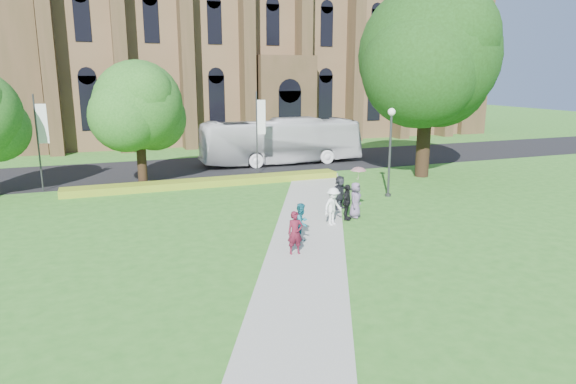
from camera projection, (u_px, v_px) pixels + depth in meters
name	position (u px, v px, depth m)	size (l,w,h in m)	color
ground	(317.00, 243.00, 22.28)	(160.00, 160.00, 0.00)	#317121
road	(215.00, 167.00, 40.53)	(160.00, 10.00, 0.02)	black
footpath	(308.00, 236.00, 23.19)	(3.20, 30.00, 0.04)	#B2B2A8
flower_hedge	(208.00, 182.00, 33.59)	(18.00, 1.40, 0.45)	#A5AD22
cathedral	(259.00, 22.00, 59.04)	(52.60, 18.25, 28.00)	brown
streetlamp	(390.00, 142.00, 30.04)	(0.44, 0.44, 5.24)	#38383D
large_tree	(428.00, 56.00, 34.89)	(9.60, 9.60, 13.20)	#332114
street_tree_1	(138.00, 105.00, 32.29)	(5.60, 5.60, 8.05)	#332114
banner_pole_0	(258.00, 129.00, 36.11)	(0.70, 0.10, 6.00)	#38383D
banner_pole_1	(39.00, 137.00, 31.32)	(0.70, 0.10, 6.00)	#38383D
tour_coach	(281.00, 141.00, 41.51)	(3.07, 13.13, 3.66)	white
pedestrian_0	(295.00, 233.00, 20.63)	(0.64, 0.42, 1.77)	#561324
pedestrian_1	(301.00, 223.00, 22.07)	(0.84, 0.66, 1.73)	#19687D
pedestrian_2	(333.00, 206.00, 24.65)	(1.18, 0.68, 1.82)	white
pedestrian_3	(347.00, 202.00, 25.50)	(1.06, 0.44, 1.80)	black
pedestrian_4	(355.00, 200.00, 25.95)	(0.88, 0.57, 1.81)	slate
pedestrian_5	(340.00, 192.00, 27.60)	(1.69, 0.54, 1.82)	#222329
parasol	(358.00, 175.00, 25.82)	(0.76, 0.76, 0.67)	#CF9295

